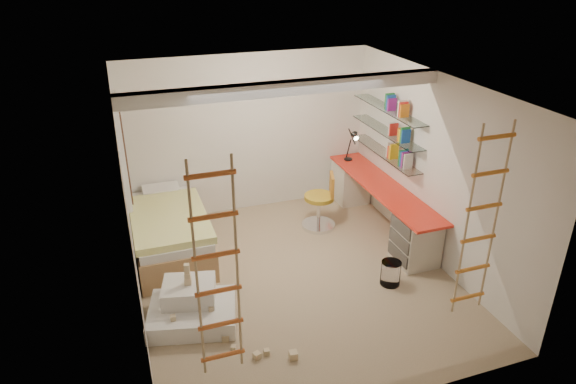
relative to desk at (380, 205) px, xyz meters
name	(u,v)px	position (x,y,z in m)	size (l,w,h in m)	color
floor	(295,278)	(-1.72, -0.86, -0.40)	(4.50, 4.50, 0.00)	#968461
ceiling_beam	(288,88)	(-1.72, -0.56, 2.12)	(4.00, 0.18, 0.16)	white
window_frame	(122,150)	(-3.69, 0.64, 1.15)	(0.06, 1.15, 1.35)	white
window_blind	(125,150)	(-3.65, 0.64, 1.15)	(0.02, 1.00, 1.20)	#4C2D1E
rope_ladder_left	(217,273)	(-3.07, -2.61, 1.11)	(0.41, 0.04, 2.13)	#CA5122
rope_ladder_right	(481,223)	(-0.37, -2.61, 1.11)	(0.41, 0.04, 2.13)	orange
waste_bin	(391,273)	(-0.58, -1.39, -0.24)	(0.26, 0.26, 0.33)	white
desk	(380,205)	(0.00, 0.00, 0.00)	(0.56, 2.80, 0.75)	red
shelves	(386,132)	(0.15, 0.27, 1.10)	(0.25, 1.80, 0.71)	white
bed	(170,232)	(-3.20, 0.36, -0.07)	(1.02, 2.00, 0.69)	#AD7F51
task_lamp	(353,141)	(-0.05, 0.96, 0.73)	(0.14, 0.36, 0.57)	black
swivel_chair	(321,208)	(-0.86, 0.34, -0.07)	(0.68, 0.68, 0.90)	#B58F22
play_platform	(192,308)	(-3.17, -1.26, -0.23)	(1.15, 0.99, 0.44)	silver
toy_blocks	(220,315)	(-2.89, -1.61, -0.14)	(1.23, 1.19, 0.71)	#CCB284
books	(387,126)	(0.15, 0.27, 1.19)	(0.14, 0.64, 0.92)	white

